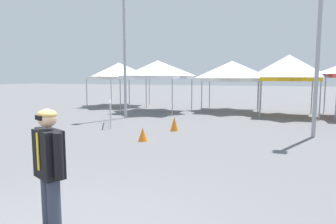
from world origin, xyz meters
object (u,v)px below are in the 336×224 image
at_px(canopy_tent_behind_right, 289,68).
at_px(light_pole_opposite_side, 124,35).
at_px(traffic_cone_near_barrier, 143,134).
at_px(crowd_barrier_by_lift, 110,108).
at_px(person_foreground, 49,168).
at_px(canopy_tent_far_left, 119,71).
at_px(canopy_tent_far_right, 158,70).
at_px(canopy_tent_left_of_center, 232,71).
at_px(traffic_cone_lot_center, 174,124).
at_px(light_pole_near_lift, 320,13).

distance_m(canopy_tent_behind_right, light_pole_opposite_side, 9.01).
bearing_deg(traffic_cone_near_barrier, canopy_tent_behind_right, 61.97).
distance_m(canopy_tent_behind_right, crowd_barrier_by_lift, 9.89).
bearing_deg(traffic_cone_near_barrier, person_foreground, -75.19).
height_order(person_foreground, crowd_barrier_by_lift, person_foreground).
bearing_deg(canopy_tent_far_left, traffic_cone_near_barrier, -56.88).
xyz_separation_m(canopy_tent_far_right, canopy_tent_left_of_center, (4.23, 1.95, -0.08)).
bearing_deg(canopy_tent_behind_right, canopy_tent_left_of_center, 157.49).
height_order(canopy_tent_far_right, canopy_tent_behind_right, canopy_tent_behind_right).
distance_m(canopy_tent_left_of_center, person_foreground, 16.35).
bearing_deg(canopy_tent_far_left, crowd_barrier_by_lift, -63.00).
bearing_deg(person_foreground, light_pole_opposite_side, 114.03).
bearing_deg(traffic_cone_lot_center, canopy_tent_far_right, 118.03).
xyz_separation_m(canopy_tent_far_left, traffic_cone_lot_center, (7.18, -8.26, -2.27)).
bearing_deg(traffic_cone_lot_center, canopy_tent_far_left, 130.99).
distance_m(light_pole_opposite_side, traffic_cone_lot_center, 5.99).
height_order(canopy_tent_far_left, canopy_tent_far_right, canopy_tent_far_left).
distance_m(canopy_tent_far_right, person_foreground, 15.09).
bearing_deg(canopy_tent_far_right, traffic_cone_lot_center, -61.97).
height_order(canopy_tent_far_right, canopy_tent_left_of_center, canopy_tent_far_right).
relative_size(canopy_tent_behind_right, light_pole_near_lift, 0.44).
relative_size(person_foreground, light_pole_opposite_side, 0.24).
distance_m(canopy_tent_behind_right, traffic_cone_lot_center, 8.21).
xyz_separation_m(person_foreground, traffic_cone_lot_center, (-1.27, 8.35, -0.74)).
bearing_deg(canopy_tent_far_left, light_pole_opposite_side, -57.72).
distance_m(person_foreground, crowd_barrier_by_lift, 9.82).
relative_size(canopy_tent_far_right, traffic_cone_lot_center, 6.26).
height_order(light_pole_opposite_side, traffic_cone_near_barrier, light_pole_opposite_side).
relative_size(canopy_tent_far_left, crowd_barrier_by_lift, 1.93).
bearing_deg(canopy_tent_left_of_center, traffic_cone_near_barrier, -97.90).
relative_size(canopy_tent_behind_right, light_pole_opposite_side, 0.45).
height_order(canopy_tent_behind_right, traffic_cone_near_barrier, canopy_tent_behind_right).
xyz_separation_m(canopy_tent_left_of_center, light_pole_opposite_side, (-4.68, -5.28, 1.75)).
height_order(person_foreground, traffic_cone_near_barrier, person_foreground).
relative_size(canopy_tent_far_left, light_pole_opposite_side, 0.48).
relative_size(canopy_tent_behind_right, traffic_cone_lot_center, 5.74).
xyz_separation_m(light_pole_opposite_side, crowd_barrier_by_lift, (0.46, -2.25, -3.49)).
xyz_separation_m(canopy_tent_behind_right, crowd_barrier_by_lift, (-7.48, -6.18, -1.88)).
height_order(canopy_tent_far_left, person_foreground, canopy_tent_far_left).
height_order(canopy_tent_far_left, light_pole_near_lift, light_pole_near_lift).
bearing_deg(canopy_tent_left_of_center, crowd_barrier_by_lift, -119.22).
relative_size(canopy_tent_far_right, person_foreground, 2.05).
distance_m(person_foreground, traffic_cone_lot_center, 8.48).
relative_size(canopy_tent_far_right, canopy_tent_left_of_center, 1.00).
xyz_separation_m(canopy_tent_far_right, light_pole_near_lift, (8.29, -5.40, 1.76)).
xyz_separation_m(crowd_barrier_by_lift, traffic_cone_lot_center, (3.17, -0.40, -0.46)).
xyz_separation_m(light_pole_opposite_side, traffic_cone_lot_center, (3.64, -2.65, -3.95)).
distance_m(canopy_tent_far_left, light_pole_opposite_side, 6.85).
relative_size(person_foreground, crowd_barrier_by_lift, 0.97).
xyz_separation_m(canopy_tent_far_right, crowd_barrier_by_lift, (0.01, -5.58, -1.82)).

